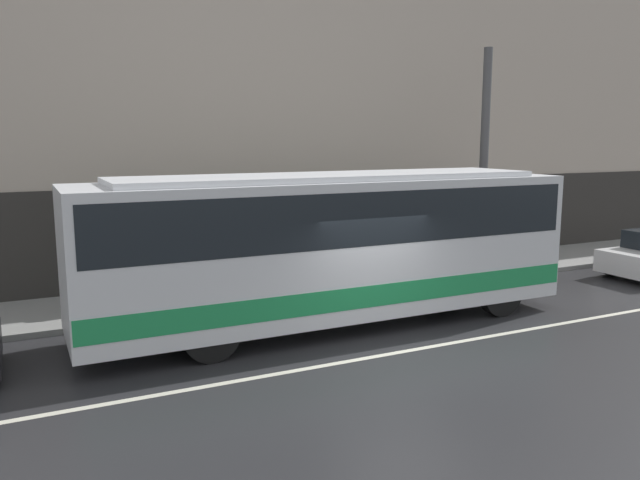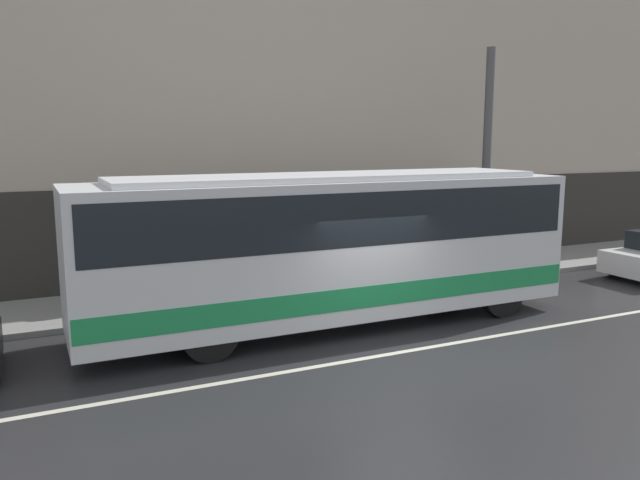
% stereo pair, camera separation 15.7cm
% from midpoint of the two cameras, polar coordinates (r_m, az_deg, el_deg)
% --- Properties ---
extents(ground_plane, '(60.00, 60.00, 0.00)m').
position_cam_midpoint_polar(ground_plane, '(12.27, 7.50, -10.20)').
color(ground_plane, '#262628').
extents(sidewalk, '(60.00, 2.99, 0.14)m').
position_cam_midpoint_polar(sidewalk, '(16.93, -2.64, -4.41)').
color(sidewalk, gray).
rests_on(sidewalk, ground_plane).
extents(building_facade, '(60.00, 0.35, 11.27)m').
position_cam_midpoint_polar(building_facade, '(18.02, -4.84, 13.58)').
color(building_facade, '#B7A899').
rests_on(building_facade, ground_plane).
extents(lane_stripe, '(54.00, 0.14, 0.01)m').
position_cam_midpoint_polar(lane_stripe, '(12.26, 7.50, -10.18)').
color(lane_stripe, beige).
rests_on(lane_stripe, ground_plane).
extents(transit_bus, '(10.90, 2.48, 3.33)m').
position_cam_midpoint_polar(transit_bus, '(13.48, 1.49, -0.12)').
color(transit_bus, silver).
rests_on(transit_bus, ground_plane).
extents(utility_pole_near, '(0.25, 0.25, 6.52)m').
position_cam_midpoint_polar(utility_pole_near, '(19.17, 15.21, 6.94)').
color(utility_pole_near, '#4C4C4F').
rests_on(utility_pole_near, sidewalk).
extents(pedestrian_waiting, '(0.36, 0.36, 1.74)m').
position_cam_midpoint_polar(pedestrian_waiting, '(15.32, -17.60, -2.91)').
color(pedestrian_waiting, navy).
rests_on(pedestrian_waiting, sidewalk).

